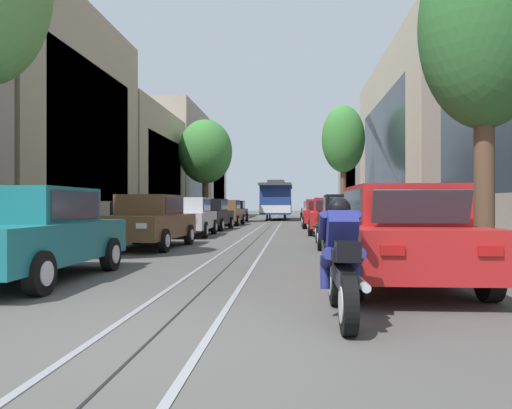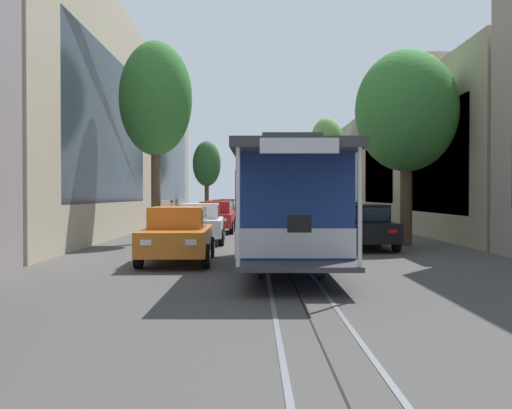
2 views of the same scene
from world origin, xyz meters
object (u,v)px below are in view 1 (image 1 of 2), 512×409
at_px(street_tree_kerb_right_second, 343,140).
at_px(parked_car_teal_near_left, 32,233).
at_px(parked_car_white_fifth_right, 317,212).
at_px(street_tree_kerb_right_near, 484,29).
at_px(parked_car_red_fourth_right, 320,214).
at_px(cable_car_trolley, 277,200).
at_px(parked_car_silver_mid_left, 188,217).
at_px(parked_car_black_sixth_left, 234,211).
at_px(parked_car_red_near_right, 398,235).
at_px(street_tree_kerb_left_second, 205,152).
at_px(parked_car_black_second_right, 349,221).
at_px(motorcycle_with_rider, 341,261).
at_px(pedestrian_on_left_pavement, 116,213).
at_px(parked_car_brown_fifth_left, 226,212).
at_px(parked_car_orange_sixth_right, 313,211).
at_px(parked_car_black_fourth_left, 209,214).
at_px(parked_car_red_mid_right, 331,216).
at_px(pedestrian_on_right_pavement, 387,212).
at_px(pedestrian_crossing_far, 140,214).
at_px(parked_car_brown_second_left, 149,221).

bearing_deg(street_tree_kerb_right_second, parked_car_teal_near_left, -107.03).
height_order(parked_car_white_fifth_right, street_tree_kerb_right_near, street_tree_kerb_right_near).
distance_m(parked_car_red_fourth_right, cable_car_trolley, 14.81).
xyz_separation_m(parked_car_silver_mid_left, parked_car_black_sixth_left, (-0.12, 16.41, 0.00)).
xyz_separation_m(parked_car_red_near_right, street_tree_kerb_left_second, (-7.97, 26.94, 4.30)).
relative_size(parked_car_black_sixth_left, parked_car_black_second_right, 0.99).
xyz_separation_m(street_tree_kerb_right_near, motorcycle_with_rider, (-2.88, -3.48, -3.78)).
bearing_deg(pedestrian_on_left_pavement, parked_car_red_fourth_right, 41.96).
height_order(parked_car_brown_fifth_left, parked_car_orange_sixth_right, same).
relative_size(parked_car_black_fourth_left, motorcycle_with_rider, 2.23).
height_order(parked_car_teal_near_left, parked_car_white_fifth_right, same).
bearing_deg(motorcycle_with_rider, parked_car_black_second_right, 82.93).
xyz_separation_m(parked_car_black_fourth_left, motorcycle_with_rider, (4.79, -19.24, -0.15)).
bearing_deg(parked_car_red_mid_right, parked_car_brown_fifth_left, 122.89).
xyz_separation_m(parked_car_brown_fifth_left, street_tree_kerb_right_second, (7.61, 3.28, 4.93)).
bearing_deg(parked_car_black_second_right, cable_car_trolley, 96.53).
xyz_separation_m(parked_car_black_sixth_left, street_tree_kerb_right_near, (7.81, -27.19, 3.63)).
distance_m(pedestrian_on_right_pavement, pedestrian_crossing_far, 11.47).
distance_m(parked_car_silver_mid_left, street_tree_kerb_right_near, 13.73).
bearing_deg(parked_car_brown_fifth_left, street_tree_kerb_left_second, 115.55).
bearing_deg(parked_car_red_mid_right, parked_car_white_fifth_right, 89.92).
height_order(parked_car_orange_sixth_right, pedestrian_on_left_pavement, pedestrian_on_left_pavement).
height_order(motorcycle_with_rider, pedestrian_crossing_far, pedestrian_crossing_far).
distance_m(parked_car_silver_mid_left, pedestrian_crossing_far, 3.75).
height_order(parked_car_black_fourth_left, street_tree_kerb_right_second, street_tree_kerb_right_second).
xyz_separation_m(parked_car_brown_fifth_left, street_tree_kerb_left_second, (-2.13, 4.47, 4.30)).
height_order(parked_car_silver_mid_left, parked_car_red_fourth_right, same).
bearing_deg(cable_car_trolley, parked_car_black_fourth_left, -99.74).
xyz_separation_m(parked_car_black_fourth_left, pedestrian_on_left_pavement, (-2.92, -5.35, 0.15)).
xyz_separation_m(parked_car_brown_second_left, motorcycle_with_rider, (4.81, -8.77, -0.15)).
distance_m(parked_car_brown_second_left, parked_car_red_mid_right, 9.26).
relative_size(parked_car_teal_near_left, parked_car_white_fifth_right, 0.99).
height_order(parked_car_teal_near_left, street_tree_kerb_right_second, street_tree_kerb_right_second).
distance_m(parked_car_orange_sixth_right, pedestrian_on_right_pavement, 17.88).
xyz_separation_m(parked_car_brown_second_left, street_tree_kerb_left_second, (-2.01, 20.57, 4.30)).
distance_m(parked_car_brown_second_left, parked_car_black_sixth_left, 21.90).
relative_size(parked_car_orange_sixth_right, cable_car_trolley, 0.48).
distance_m(parked_car_black_sixth_left, pedestrian_crossing_far, 14.22).
xyz_separation_m(parked_car_black_second_right, street_tree_kerb_left_second, (-8.00, 19.84, 4.30)).
bearing_deg(parked_car_white_fifth_right, parked_car_red_near_right, -90.01).
bearing_deg(pedestrian_on_left_pavement, parked_car_white_fifth_right, 58.27).
height_order(parked_car_brown_fifth_left, pedestrian_crossing_far, parked_car_brown_fifth_left).
relative_size(parked_car_black_fourth_left, parked_car_white_fifth_right, 1.00).
xyz_separation_m(street_tree_kerb_left_second, street_tree_kerb_right_second, (9.74, -1.19, 0.63)).
bearing_deg(parked_car_brown_second_left, parked_car_teal_near_left, -91.30).
relative_size(parked_car_black_fourth_left, pedestrian_on_right_pavement, 2.66).
relative_size(parked_car_brown_fifth_left, parked_car_black_sixth_left, 1.00).
bearing_deg(pedestrian_crossing_far, pedestrian_on_right_pavement, 2.85).
relative_size(parked_car_brown_fifth_left, pedestrian_on_right_pavement, 2.64).
xyz_separation_m(parked_car_black_fourth_left, cable_car_trolley, (2.91, 16.97, 0.86)).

